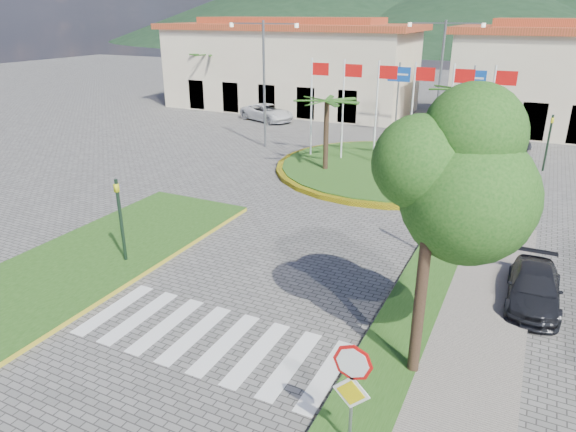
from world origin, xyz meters
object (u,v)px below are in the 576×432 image
at_px(roundabout_island, 387,168).
at_px(car_dark_b, 505,141).
at_px(car_side_right, 534,288).
at_px(deciduous_tree, 434,177).
at_px(car_dark_a, 360,117).
at_px(stop_sign, 352,382).
at_px(white_van, 267,113).

relative_size(roundabout_island, car_dark_b, 3.94).
relative_size(roundabout_island, car_side_right, 3.36).
height_order(deciduous_tree, car_dark_a, deciduous_tree).
bearing_deg(stop_sign, white_van, 120.99).
relative_size(stop_sign, white_van, 0.54).
height_order(roundabout_island, white_van, roundabout_island).
relative_size(stop_sign, car_side_right, 0.70).
relative_size(deciduous_tree, car_side_right, 1.80).
bearing_deg(car_side_right, stop_sign, -112.72).
xyz_separation_m(stop_sign, deciduous_tree, (0.60, 3.04, 3.38)).
height_order(roundabout_island, car_side_right, roundabout_island).
bearing_deg(car_side_right, deciduous_tree, -118.29).
relative_size(white_van, car_side_right, 1.31).
xyz_separation_m(roundabout_island, car_dark_a, (-5.81, 12.37, 0.36)).
relative_size(stop_sign, car_dark_b, 0.82).
bearing_deg(car_dark_a, car_dark_b, -96.56).
xyz_separation_m(roundabout_island, deciduous_tree, (5.50, -17.00, 5.00)).
bearing_deg(white_van, deciduous_tree, -124.60).
height_order(stop_sign, car_side_right, stop_sign).
bearing_deg(white_van, roundabout_island, -106.27).
bearing_deg(roundabout_island, car_side_right, -56.22).
bearing_deg(car_dark_b, deciduous_tree, 169.74).
bearing_deg(white_van, stop_sign, -128.25).
bearing_deg(stop_sign, roundabout_island, 103.73).
bearing_deg(car_dark_a, white_van, 121.66).
bearing_deg(car_side_right, car_dark_b, 95.53).
xyz_separation_m(stop_sign, car_dark_a, (-10.70, 32.40, -1.26)).
bearing_deg(car_dark_b, car_dark_a, 60.79).
bearing_deg(car_side_right, car_dark_a, 118.16).
bearing_deg(car_dark_a, car_side_right, -137.95).
height_order(roundabout_island, deciduous_tree, deciduous_tree).
height_order(roundabout_island, stop_sign, roundabout_island).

